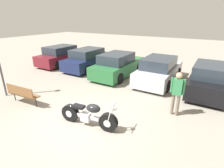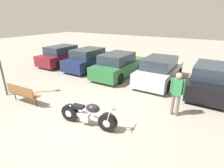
# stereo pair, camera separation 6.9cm
# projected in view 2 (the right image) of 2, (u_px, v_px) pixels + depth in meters

# --- Properties ---
(ground_plane) EXTENTS (60.00, 60.00, 0.00)m
(ground_plane) POSITION_uv_depth(u_px,v_px,m) (81.00, 121.00, 6.50)
(ground_plane) COLOR gray
(motorcycle) EXTENTS (2.20, 0.66, 1.02)m
(motorcycle) POSITION_uv_depth(u_px,v_px,m) (87.00, 115.00, 6.13)
(motorcycle) COLOR black
(motorcycle) RESTS_ON ground_plane
(parked_car_maroon) EXTENTS (1.85, 4.37, 1.49)m
(parked_car_maroon) POSITION_uv_depth(u_px,v_px,m) (63.00, 56.00, 14.16)
(parked_car_maroon) COLOR maroon
(parked_car_maroon) RESTS_ON ground_plane
(parked_car_navy) EXTENTS (1.85, 4.37, 1.49)m
(parked_car_navy) POSITION_uv_depth(u_px,v_px,m) (90.00, 59.00, 12.92)
(parked_car_navy) COLOR #19234C
(parked_car_navy) RESTS_ON ground_plane
(parked_car_green) EXTENTS (1.85, 4.37, 1.49)m
(parked_car_green) POSITION_uv_depth(u_px,v_px,m) (118.00, 65.00, 11.33)
(parked_car_green) COLOR #286B38
(parked_car_green) RESTS_ON ground_plane
(parked_car_silver) EXTENTS (1.85, 4.37, 1.49)m
(parked_car_silver) POSITION_uv_depth(u_px,v_px,m) (160.00, 71.00, 10.21)
(parked_car_silver) COLOR #BCBCC1
(parked_car_silver) RESTS_ON ground_plane
(parked_car_black) EXTENTS (1.85, 4.37, 1.49)m
(parked_car_black) POSITION_uv_depth(u_px,v_px,m) (211.00, 79.00, 8.80)
(parked_car_black) COLOR black
(parked_car_black) RESTS_ON ground_plane
(park_bench) EXTENTS (1.62, 0.51, 0.89)m
(park_bench) POSITION_uv_depth(u_px,v_px,m) (22.00, 93.00, 7.60)
(park_bench) COLOR brown
(park_bench) RESTS_ON ground_plane
(person_standing) EXTENTS (0.52, 0.23, 1.74)m
(person_standing) POSITION_uv_depth(u_px,v_px,m) (177.00, 91.00, 6.55)
(person_standing) COLOR #726656
(person_standing) RESTS_ON ground_plane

